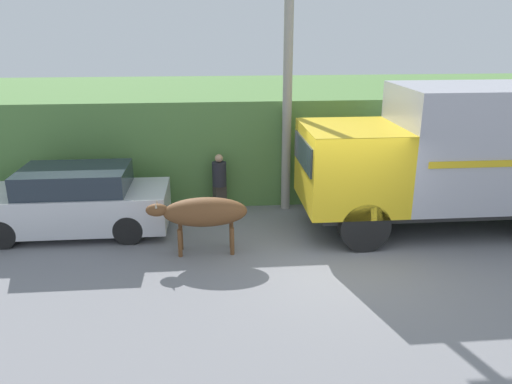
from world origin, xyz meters
name	(u,v)px	position (x,y,z in m)	size (l,w,h in m)	color
ground_plane	(346,260)	(0.00, 0.00, 0.00)	(60.00, 60.00, 0.00)	gray
hillside_embankment	(294,129)	(0.00, 6.80, 1.40)	(32.00, 6.72, 2.80)	#568442
building_backdrop	(69,149)	(-6.73, 4.92, 1.32)	(5.65, 2.70, 2.61)	#C6B793
cargo_truck	(466,153)	(3.10, 1.47, 1.85)	(7.11, 2.39, 3.38)	#2D2D2D
brown_cow	(203,213)	(-2.93, 0.67, 0.91)	(2.11, 0.62, 1.23)	brown
parked_suv	(73,202)	(-5.94, 2.02, 0.76)	(4.36, 1.75, 1.56)	silver
pedestrian_on_hill	(219,181)	(-2.54, 3.09, 0.84)	(0.48, 0.48, 1.54)	#38332D
utility_pole	(288,84)	(-0.81, 3.21, 3.26)	(0.90, 0.23, 6.30)	#9E998E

